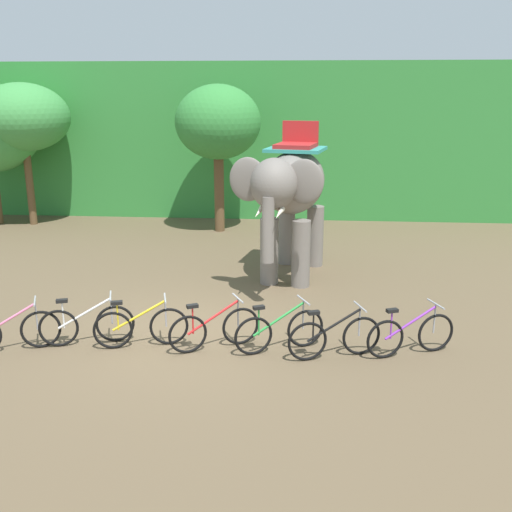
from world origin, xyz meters
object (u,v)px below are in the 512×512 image
(tree_far_left, at_px, (218,123))
(bike_yellow, at_px, (141,327))
(elephant, at_px, (291,190))
(bike_pink, at_px, (11,331))
(tree_center, at_px, (23,118))
(bike_black, at_px, (334,337))
(bike_green, at_px, (280,331))
(bike_white, at_px, (87,324))
(bike_purple, at_px, (411,334))
(bike_red, at_px, (214,329))

(tree_far_left, distance_m, bike_yellow, 9.70)
(elephant, xyz_separation_m, bike_pink, (-4.84, -4.70, -1.82))
(tree_center, relative_size, bike_black, 2.92)
(tree_far_left, relative_size, bike_yellow, 2.83)
(bike_green, bearing_deg, elephant, 89.00)
(bike_yellow, bearing_deg, bike_white, 178.40)
(bike_pink, xyz_separation_m, bike_white, (1.24, 0.42, 0.00))
(bike_white, relative_size, bike_green, 1.05)
(bike_purple, bearing_deg, bike_red, -179.52)
(bike_pink, distance_m, bike_black, 5.73)
(bike_pink, xyz_separation_m, bike_red, (3.60, 0.41, 0.00))
(bike_yellow, height_order, bike_black, same)
(tree_center, height_order, bike_yellow, tree_center)
(tree_far_left, distance_m, bike_white, 9.74)
(tree_far_left, xyz_separation_m, bike_green, (2.38, -9.15, -3.12))
(tree_center, xyz_separation_m, bike_white, (5.48, -9.63, -3.24))
(bike_white, xyz_separation_m, bike_purple, (5.83, 0.02, 0.00))
(tree_far_left, relative_size, bike_green, 2.99)
(bike_yellow, distance_m, bike_green, 2.51)
(tree_far_left, relative_size, bike_white, 2.86)
(tree_center, distance_m, tree_far_left, 6.65)
(tree_far_left, xyz_separation_m, elephant, (2.45, -4.87, -1.30))
(tree_center, bearing_deg, bike_green, -46.89)
(bike_pink, bearing_deg, bike_red, 6.50)
(tree_center, relative_size, bike_white, 2.89)
(bike_red, bearing_deg, elephant, 73.80)
(bike_white, height_order, bike_black, same)
(bike_yellow, relative_size, bike_black, 1.02)
(bike_white, bearing_deg, bike_purple, 0.22)
(bike_pink, xyz_separation_m, bike_green, (4.77, 0.42, 0.00))
(bike_red, height_order, bike_purple, same)
(bike_red, bearing_deg, bike_purple, 0.48)
(bike_yellow, bearing_deg, tree_far_left, 89.17)
(tree_far_left, height_order, bike_pink, tree_far_left)
(elephant, distance_m, bike_red, 4.82)
(tree_far_left, height_order, bike_purple, tree_far_left)
(elephant, bearing_deg, bike_red, -106.20)
(bike_black, bearing_deg, tree_center, 135.42)
(bike_black, xyz_separation_m, bike_purple, (1.34, 0.22, 0.00))
(bike_pink, bearing_deg, tree_center, 112.90)
(elephant, xyz_separation_m, bike_purple, (2.23, -4.26, -1.82))
(tree_far_left, bearing_deg, bike_green, -75.42)
(elephant, distance_m, bike_pink, 6.99)
(bike_red, bearing_deg, bike_yellow, -179.06)
(bike_white, distance_m, bike_black, 4.50)
(bike_pink, xyz_separation_m, bike_black, (5.73, 0.22, 0.00))
(tree_far_left, bearing_deg, bike_yellow, -90.83)
(tree_center, xyz_separation_m, bike_green, (9.01, -9.62, -3.24))
(elephant, height_order, bike_purple, elephant)
(elephant, bearing_deg, bike_green, -91.00)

